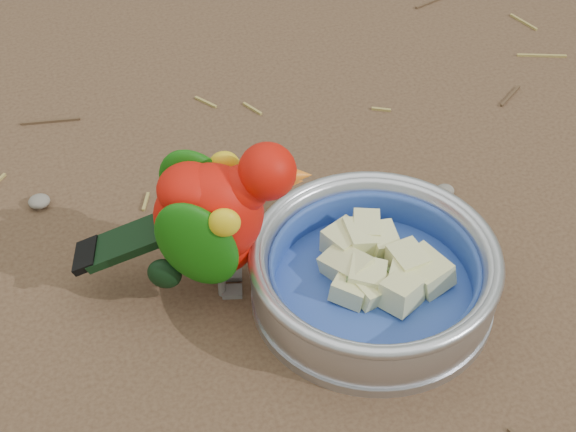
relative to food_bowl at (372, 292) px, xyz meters
name	(u,v)px	position (x,y,z in m)	size (l,w,h in m)	color
ground	(292,283)	(-0.06, 0.04, -0.01)	(60.00, 60.00, 0.00)	#503826
food_bowl	(372,292)	(0.00, 0.00, 0.00)	(0.22, 0.22, 0.02)	#B2B2BA
bowl_wall	(374,270)	(0.00, 0.00, 0.03)	(0.22, 0.22, 0.04)	#B2B2BA
fruit_wedges	(374,276)	(0.00, 0.00, 0.02)	(0.13, 0.13, 0.03)	beige
lory_parrot	(214,225)	(-0.13, 0.06, 0.07)	(0.09, 0.20, 0.16)	#C30F05
ground_debris	(263,223)	(-0.07, 0.12, -0.01)	(0.90, 0.80, 0.01)	olive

